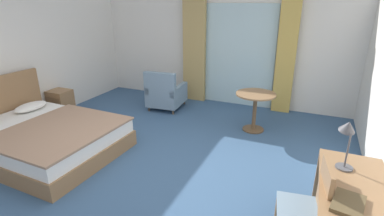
# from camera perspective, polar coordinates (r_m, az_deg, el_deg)

# --- Properties ---
(ground) EXTENTS (6.43, 7.05, 0.10)m
(ground) POSITION_cam_1_polar(r_m,az_deg,el_deg) (4.36, -8.88, -11.85)
(ground) COLOR #38567A
(wall_back) EXTENTS (6.03, 0.12, 2.50)m
(wall_back) POSITION_cam_1_polar(r_m,az_deg,el_deg) (6.74, 5.59, 11.73)
(wall_back) COLOR silver
(wall_back) RESTS_ON ground
(balcony_glass_door) EXTENTS (1.59, 0.02, 2.20)m
(balcony_glass_door) POSITION_cam_1_polar(r_m,az_deg,el_deg) (6.57, 9.09, 10.01)
(balcony_glass_door) COLOR silver
(balcony_glass_door) RESTS_ON ground
(curtain_panel_left) EXTENTS (0.53, 0.10, 2.39)m
(curtain_panel_left) POSITION_cam_1_polar(r_m,az_deg,el_deg) (6.78, 0.46, 11.38)
(curtain_panel_left) COLOR tan
(curtain_panel_left) RESTS_ON ground
(curtain_panel_right) EXTENTS (0.38, 0.10, 2.39)m
(curtain_panel_right) POSITION_cam_1_polar(r_m,az_deg,el_deg) (6.28, 17.98, 9.68)
(curtain_panel_right) COLOR tan
(curtain_panel_right) RESTS_ON ground
(bed) EXTENTS (2.31, 1.78, 1.08)m
(bed) POSITION_cam_1_polar(r_m,az_deg,el_deg) (5.12, -27.41, -5.03)
(bed) COLOR olive
(bed) RESTS_ON ground
(nightstand) EXTENTS (0.41, 0.38, 0.55)m
(nightstand) POSITION_cam_1_polar(r_m,az_deg,el_deg) (6.54, -24.35, 0.87)
(nightstand) COLOR olive
(nightstand) RESTS_ON ground
(writing_desk) EXTENTS (0.60, 1.39, 0.72)m
(writing_desk) POSITION_cam_1_polar(r_m,az_deg,el_deg) (3.01, 29.24, -15.31)
(writing_desk) COLOR olive
(writing_desk) RESTS_ON ground
(desk_chair) EXTENTS (0.46, 0.50, 0.93)m
(desk_chair) POSITION_cam_1_polar(r_m,az_deg,el_deg) (3.00, 22.13, -17.01)
(desk_chair) COLOR gray
(desk_chair) RESTS_ON ground
(desk_lamp) EXTENTS (0.19, 0.24, 0.49)m
(desk_lamp) POSITION_cam_1_polar(r_m,az_deg,el_deg) (3.15, 28.23, -4.36)
(desk_lamp) COLOR #4C4C51
(desk_lamp) RESTS_ON writing_desk
(closed_book) EXTENTS (0.29, 0.37, 0.03)m
(closed_book) POSITION_cam_1_polar(r_m,az_deg,el_deg) (2.74, 28.35, -16.18)
(closed_book) COLOR brown
(closed_book) RESTS_ON writing_desk
(armchair_by_window) EXTENTS (0.74, 0.84, 0.87)m
(armchair_by_window) POSITION_cam_1_polar(r_m,az_deg,el_deg) (6.38, -5.21, 2.74)
(armchair_by_window) COLOR gray
(armchair_by_window) RESTS_ON ground
(round_cafe_table) EXTENTS (0.71, 0.71, 0.71)m
(round_cafe_table) POSITION_cam_1_polar(r_m,az_deg,el_deg) (5.33, 12.31, 0.97)
(round_cafe_table) COLOR olive
(round_cafe_table) RESTS_ON ground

